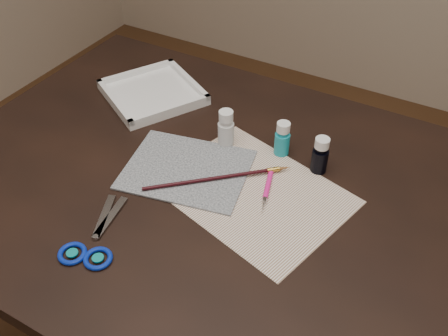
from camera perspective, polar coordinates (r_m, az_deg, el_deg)
The scene contains 10 objects.
table at distance 1.35m, azimuth 0.00°, elevation -13.66°, with size 1.30×0.90×0.75m, color black.
paper at distance 1.05m, azimuth 3.34°, elevation -2.79°, with size 0.37×0.29×0.00m, color white.
canvas at distance 1.11m, azimuth -4.27°, elevation -0.14°, with size 0.27×0.21×0.00m, color black.
paint_bottle_white at distance 1.15m, azimuth 0.23°, elevation 4.57°, with size 0.04×0.04×0.09m, color silver.
paint_bottle_cyan at distance 1.13m, azimuth 6.68°, elevation 3.36°, with size 0.03×0.03×0.08m, color teal.
paint_bottle_navy at distance 1.10m, azimuth 10.95°, elevation 1.47°, with size 0.04×0.04×0.09m, color black.
paintbrush at distance 1.07m, azimuth -0.65°, elevation -1.11°, with size 0.33×0.01×0.01m, color black, non-canonical shape.
craft_knife at distance 1.05m, azimuth 4.91°, elevation -2.57°, with size 0.13×0.01×0.01m, color #ED1D8F, non-canonical shape.
scissors at distance 1.01m, azimuth -14.46°, elevation -6.79°, with size 0.21×0.11×0.01m, color silver, non-canonical shape.
palette_tray at distance 1.35m, azimuth -8.15°, elevation 8.59°, with size 0.23×0.23×0.03m, color white.
Camera 1 is at (0.38, -0.68, 1.48)m, focal length 40.00 mm.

